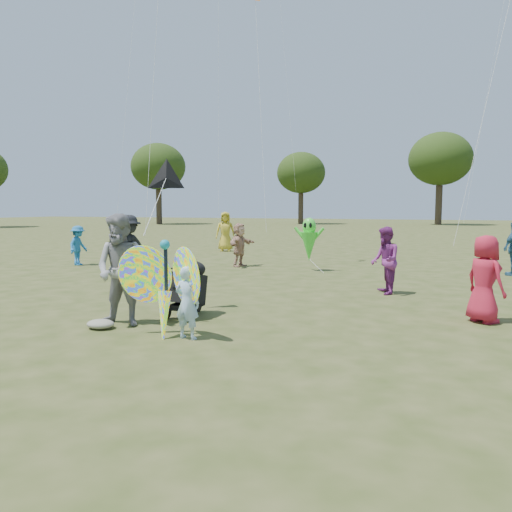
{
  "coord_description": "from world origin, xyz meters",
  "views": [
    {
      "loc": [
        3.44,
        -7.81,
        2.08
      ],
      "look_at": [
        -0.2,
        1.5,
        1.1
      ],
      "focal_mm": 35.0,
      "sensor_mm": 36.0,
      "label": 1
    }
  ],
  "objects_px": {
    "child_girl": "(187,303)",
    "crowd_d": "(239,245)",
    "adult_man": "(122,270)",
    "butterfly_kite": "(165,288)",
    "alien_kite": "(309,241)",
    "crowd_b": "(129,248)",
    "crowd_g": "(225,231)",
    "jogging_stroller": "(188,284)",
    "crowd_e": "(385,260)",
    "crowd_i": "(78,245)",
    "crowd_a": "(485,279)"
  },
  "relations": [
    {
      "from": "crowd_a",
      "to": "child_girl",
      "type": "bearing_deg",
      "value": 79.53
    },
    {
      "from": "crowd_b",
      "to": "butterfly_kite",
      "type": "xyz_separation_m",
      "value": [
        4.23,
        -4.97,
        -0.14
      ]
    },
    {
      "from": "alien_kite",
      "to": "child_girl",
      "type": "bearing_deg",
      "value": -87.02
    },
    {
      "from": "child_girl",
      "to": "crowd_g",
      "type": "height_order",
      "value": "crowd_g"
    },
    {
      "from": "crowd_b",
      "to": "jogging_stroller",
      "type": "relative_size",
      "value": 1.71
    },
    {
      "from": "child_girl",
      "to": "alien_kite",
      "type": "xyz_separation_m",
      "value": [
        -0.46,
        8.93,
        0.39
      ]
    },
    {
      "from": "crowd_g",
      "to": "crowd_i",
      "type": "bearing_deg",
      "value": -131.32
    },
    {
      "from": "crowd_e",
      "to": "crowd_g",
      "type": "height_order",
      "value": "crowd_g"
    },
    {
      "from": "crowd_d",
      "to": "crowd_e",
      "type": "distance_m",
      "value": 6.68
    },
    {
      "from": "crowd_g",
      "to": "alien_kite",
      "type": "distance_m",
      "value": 8.0
    },
    {
      "from": "adult_man",
      "to": "alien_kite",
      "type": "distance_m",
      "value": 8.61
    },
    {
      "from": "crowd_e",
      "to": "butterfly_kite",
      "type": "height_order",
      "value": "crowd_e"
    },
    {
      "from": "crowd_e",
      "to": "crowd_i",
      "type": "bearing_deg",
      "value": -120.57
    },
    {
      "from": "jogging_stroller",
      "to": "crowd_d",
      "type": "bearing_deg",
      "value": 107.58
    },
    {
      "from": "adult_man",
      "to": "butterfly_kite",
      "type": "distance_m",
      "value": 1.18
    },
    {
      "from": "crowd_g",
      "to": "jogging_stroller",
      "type": "distance_m",
      "value": 14.17
    },
    {
      "from": "adult_man",
      "to": "jogging_stroller",
      "type": "relative_size",
      "value": 1.81
    },
    {
      "from": "crowd_e",
      "to": "alien_kite",
      "type": "bearing_deg",
      "value": -161.07
    },
    {
      "from": "crowd_b",
      "to": "crowd_d",
      "type": "height_order",
      "value": "crowd_b"
    },
    {
      "from": "crowd_a",
      "to": "butterfly_kite",
      "type": "bearing_deg",
      "value": 77.19
    },
    {
      "from": "adult_man",
      "to": "crowd_a",
      "type": "bearing_deg",
      "value": 18.11
    },
    {
      "from": "butterfly_kite",
      "to": "crowd_i",
      "type": "bearing_deg",
      "value": 137.74
    },
    {
      "from": "crowd_d",
      "to": "butterfly_kite",
      "type": "distance_m",
      "value": 9.58
    },
    {
      "from": "crowd_d",
      "to": "crowd_i",
      "type": "bearing_deg",
      "value": 116.85
    },
    {
      "from": "crowd_b",
      "to": "crowd_g",
      "type": "bearing_deg",
      "value": 38.45
    },
    {
      "from": "crowd_e",
      "to": "crowd_g",
      "type": "distance_m",
      "value": 12.56
    },
    {
      "from": "child_girl",
      "to": "jogging_stroller",
      "type": "relative_size",
      "value": 1.07
    },
    {
      "from": "child_girl",
      "to": "crowd_g",
      "type": "distance_m",
      "value": 15.82
    },
    {
      "from": "crowd_a",
      "to": "crowd_i",
      "type": "relative_size",
      "value": 1.12
    },
    {
      "from": "adult_man",
      "to": "crowd_d",
      "type": "distance_m",
      "value": 8.96
    },
    {
      "from": "alien_kite",
      "to": "crowd_b",
      "type": "bearing_deg",
      "value": -136.53
    },
    {
      "from": "child_girl",
      "to": "crowd_i",
      "type": "distance_m",
      "value": 11.4
    },
    {
      "from": "crowd_d",
      "to": "jogging_stroller",
      "type": "relative_size",
      "value": 1.41
    },
    {
      "from": "adult_man",
      "to": "jogging_stroller",
      "type": "bearing_deg",
      "value": 51.29
    },
    {
      "from": "child_girl",
      "to": "crowd_d",
      "type": "bearing_deg",
      "value": -67.16
    },
    {
      "from": "crowd_e",
      "to": "alien_kite",
      "type": "relative_size",
      "value": 0.93
    },
    {
      "from": "crowd_i",
      "to": "adult_man",
      "type": "bearing_deg",
      "value": -142.4
    },
    {
      "from": "crowd_a",
      "to": "crowd_b",
      "type": "height_order",
      "value": "crowd_b"
    },
    {
      "from": "crowd_b",
      "to": "butterfly_kite",
      "type": "distance_m",
      "value": 6.52
    },
    {
      "from": "crowd_a",
      "to": "crowd_e",
      "type": "xyz_separation_m",
      "value": [
        -2.04,
        2.39,
        0.02
      ]
    },
    {
      "from": "crowd_a",
      "to": "crowd_e",
      "type": "bearing_deg",
      "value": -3.62
    },
    {
      "from": "crowd_a",
      "to": "crowd_g",
      "type": "height_order",
      "value": "crowd_g"
    },
    {
      "from": "adult_man",
      "to": "crowd_a",
      "type": "height_order",
      "value": "adult_man"
    },
    {
      "from": "jogging_stroller",
      "to": "crowd_b",
      "type": "bearing_deg",
      "value": 138.82
    },
    {
      "from": "crowd_i",
      "to": "butterfly_kite",
      "type": "height_order",
      "value": "butterfly_kite"
    },
    {
      "from": "child_girl",
      "to": "crowd_b",
      "type": "xyz_separation_m",
      "value": [
        -4.63,
        4.97,
        0.35
      ]
    },
    {
      "from": "butterfly_kite",
      "to": "crowd_e",
      "type": "bearing_deg",
      "value": 62.34
    },
    {
      "from": "adult_man",
      "to": "butterfly_kite",
      "type": "bearing_deg",
      "value": -24.06
    },
    {
      "from": "adult_man",
      "to": "crowd_e",
      "type": "relative_size",
      "value": 1.21
    },
    {
      "from": "crowd_e",
      "to": "crowd_g",
      "type": "xyz_separation_m",
      "value": [
        -8.49,
        9.25,
        0.12
      ]
    }
  ]
}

